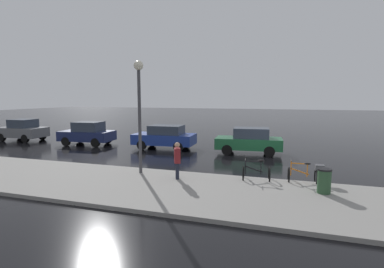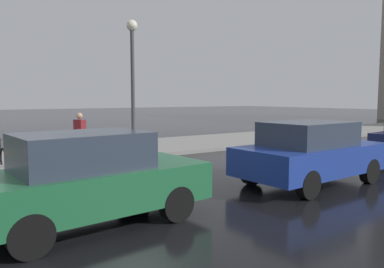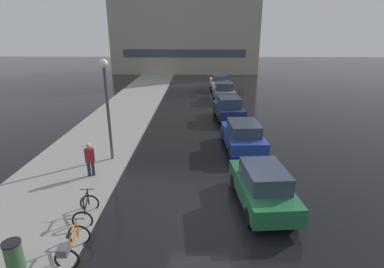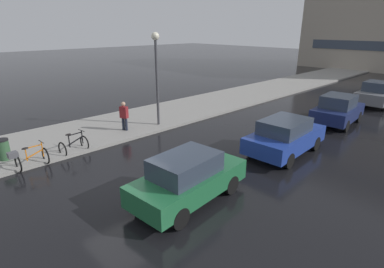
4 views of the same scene
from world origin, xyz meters
The scene contains 11 objects.
ground_plane centered at (0.00, 0.00, 0.00)m, with size 140.00×140.00×0.00m, color black.
sidewalk_kerb centered at (-6.00, 10.00, 0.07)m, with size 4.80×60.00×0.14m, color gray.
bicycle_nearest centered at (-3.69, -1.95, 0.48)m, with size 0.75×1.37×1.00m.
bicycle_second centered at (-3.96, -0.02, 0.39)m, with size 0.81×1.17×0.97m.
car_green centered at (2.29, 1.05, 0.81)m, with size 2.06×4.13×1.61m.
car_blue centered at (2.37, 6.71, 0.81)m, with size 2.08×4.18×1.59m.
car_navy centered at (2.18, 12.76, 0.84)m, with size 2.17×3.93×1.69m.
car_grey centered at (2.34, 19.04, 0.84)m, with size 1.97×3.76×1.72m.
pedestrian centered at (-4.84, 3.10, 0.94)m, with size 0.46×0.38×1.66m.
streetlamp centered at (-4.42, 5.00, 3.41)m, with size 0.41×0.41×5.04m.
trash_bin centered at (-5.00, -2.46, 0.51)m, with size 0.48×0.48×1.01m.
Camera 1 is at (-16.13, -1.17, 3.52)m, focal length 28.00 mm.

